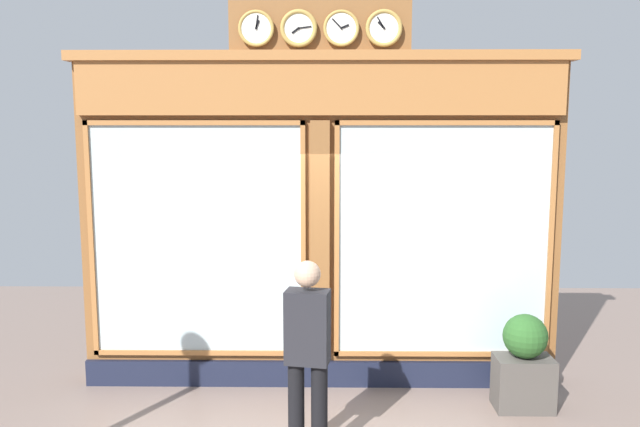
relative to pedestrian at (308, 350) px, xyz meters
name	(u,v)px	position (x,y,z in m)	size (l,w,h in m)	color
shop_facade	(320,220)	(-0.09, -1.59, 0.86)	(5.14, 0.42, 4.03)	brown
pedestrian	(308,350)	(0.00, 0.00, 0.00)	(0.39, 0.28, 1.69)	black
planter_box	(523,383)	(-2.10, -0.92, -0.67)	(0.56, 0.36, 0.53)	#4C4742
planter_shrub	(525,336)	(-2.10, -0.92, -0.19)	(0.43, 0.43, 0.43)	#285623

